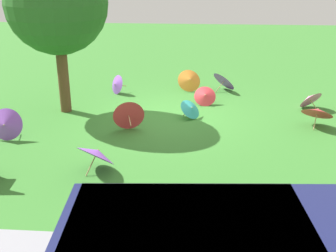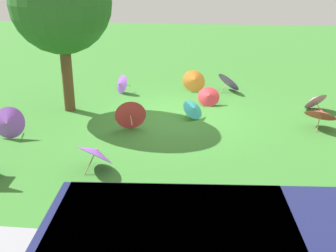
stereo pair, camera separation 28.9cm
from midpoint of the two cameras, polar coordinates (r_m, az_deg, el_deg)
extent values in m
plane|color=#387A2D|center=(12.02, -0.90, 1.43)|extent=(40.00, 40.00, 0.00)
cube|color=black|center=(4.56, 1.00, -16.73)|extent=(2.71, 2.10, 0.55)
cylinder|color=brown|center=(12.49, -14.75, 6.88)|extent=(0.31, 0.31, 2.25)
sphere|color=#286023|center=(12.18, -15.63, 15.82)|extent=(2.78, 2.78, 2.78)
cylinder|color=tan|center=(14.25, -6.89, 5.52)|extent=(0.28, 0.24, 0.13)
cone|color=purple|center=(14.13, -7.69, 5.64)|extent=(0.64, 0.68, 0.65)
sphere|color=tan|center=(14.10, -7.88, 5.67)|extent=(0.06, 0.06, 0.05)
cylinder|color=tan|center=(14.37, 6.47, 5.32)|extent=(0.30, 0.24, 0.34)
cone|color=purple|center=(14.45, 7.19, 6.22)|extent=(1.05, 1.09, 0.71)
sphere|color=tan|center=(14.47, 7.34, 6.41)|extent=(0.06, 0.06, 0.05)
cylinder|color=tan|center=(13.10, 18.70, 2.66)|extent=(0.20, 0.26, 0.27)
cone|color=pink|center=(13.17, 18.13, 3.60)|extent=(0.92, 0.89, 0.64)
sphere|color=tan|center=(13.19, 17.98, 3.84)|extent=(0.06, 0.06, 0.05)
cylinder|color=tan|center=(11.27, -21.43, 0.28)|extent=(0.05, 0.40, 0.14)
cone|color=purple|center=(11.00, -22.00, 0.17)|extent=(0.82, 0.45, 0.81)
sphere|color=tan|center=(10.92, -22.17, 0.13)|extent=(0.04, 0.05, 0.04)
cylinder|color=tan|center=(8.82, -11.42, -5.37)|extent=(0.19, 0.25, 0.36)
cone|color=purple|center=(8.82, -10.61, -3.65)|extent=(1.14, 1.12, 0.65)
sphere|color=tan|center=(8.82, -10.41, -3.23)|extent=(0.06, 0.06, 0.05)
cylinder|color=tan|center=(11.60, 18.74, 0.52)|extent=(0.13, 0.24, 0.38)
cone|color=#D8383F|center=(11.67, 19.03, 1.87)|extent=(1.06, 1.04, 0.56)
sphere|color=tan|center=(11.69, 19.10, 2.21)|extent=(0.05, 0.06, 0.05)
cylinder|color=tan|center=(10.69, -6.00, 0.73)|extent=(0.15, 0.46, 0.13)
cone|color=#D8383F|center=(10.96, -6.18, 1.65)|extent=(0.88, 0.55, 0.84)
sphere|color=tan|center=(11.04, -6.22, 1.88)|extent=(0.05, 0.05, 0.04)
cylinder|color=tan|center=(13.13, 4.37, 3.75)|extent=(0.04, 0.28, 0.24)
cone|color=#D8383F|center=(12.92, 4.43, 4.15)|extent=(0.69, 0.55, 0.58)
sphere|color=tan|center=(12.87, 4.44, 4.25)|extent=(0.04, 0.05, 0.05)
cylinder|color=tan|center=(14.66, 2.07, 5.88)|extent=(0.16, 0.40, 0.28)
cone|color=orange|center=(14.36, 2.38, 6.27)|extent=(0.93, 0.78, 0.75)
sphere|color=tan|center=(14.29, 2.46, 6.37)|extent=(0.05, 0.06, 0.05)
cylinder|color=tan|center=(11.88, 1.85, 1.84)|extent=(0.22, 0.17, 0.26)
cone|color=teal|center=(11.74, 2.44, 2.39)|extent=(0.79, 0.81, 0.51)
sphere|color=tan|center=(11.71, 2.58, 2.53)|extent=(0.06, 0.06, 0.05)
camera|label=1|loc=(0.14, -90.87, -0.33)|focal=44.74mm
camera|label=2|loc=(0.14, 89.13, 0.33)|focal=44.74mm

